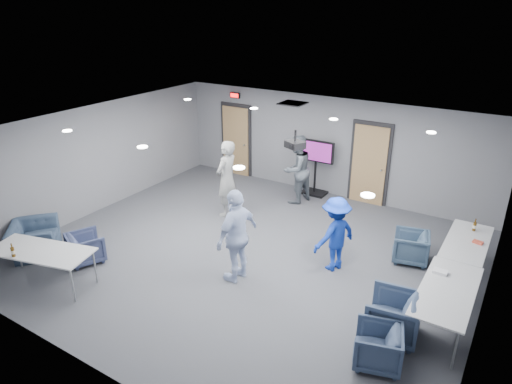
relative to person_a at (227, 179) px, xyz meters
The scene contains 29 objects.
floor 2.26m from the person_a, 41.81° to the right, with size 9.00×9.00×0.00m, color #3E4147.
ceiling 2.68m from the person_a, 41.81° to the right, with size 9.00×9.00×0.00m, color white.
wall_back 3.07m from the person_a, 60.06° to the left, with size 9.00×0.02×2.70m, color slate.
wall_front 5.58m from the person_a, 74.16° to the right, with size 9.00×0.02×2.70m, color slate.
wall_left 3.30m from the person_a, 155.46° to the right, with size 0.02×8.00×2.70m, color slate.
wall_right 6.18m from the person_a, 12.73° to the right, with size 0.02×8.00×2.70m, color slate.
door_left 2.99m from the person_a, 119.70° to the left, with size 1.06×0.17×2.24m.
door_right 3.76m from the person_a, 43.63° to the left, with size 1.06×0.17×2.24m.
exit_sign 3.32m from the person_a, 119.89° to the left, with size 0.32×0.08×0.16m.
hvac_diffuser 2.47m from the person_a, 54.68° to the left, with size 0.60×0.60×0.03m, color black.
downlights 2.67m from the person_a, 41.81° to the right, with size 6.18×3.78×0.02m.
person_a is the anchor object (origin of this frame).
person_b 1.97m from the person_a, 56.19° to the left, with size 0.89×0.69×1.83m, color slate.
person_c 2.92m from the person_a, 50.85° to the right, with size 1.09×0.45×1.86m, color silver.
person_d 3.41m from the person_a, 16.05° to the right, with size 0.99×0.57×1.54m, color #1936A4.
chair_right_a 4.56m from the person_a, ahead, with size 0.68×0.70×0.64m, color #374B60.
chair_right_b 5.43m from the person_a, 25.52° to the right, with size 0.80×0.82×0.75m, color #3A4965.
chair_right_c 5.79m from the person_a, 32.24° to the right, with size 0.67×0.69×0.63m, color #394862.
chair_front_a 3.65m from the person_a, 108.99° to the right, with size 0.67×0.69×0.62m, color #384061.
chair_front_b 4.48m from the person_a, 122.08° to the right, with size 1.05×0.91×0.68m, color #334358.
table_right_a 5.53m from the person_a, ahead, with size 0.75×1.81×0.73m.
table_right_b 5.78m from the person_a, 16.96° to the right, with size 0.82×1.97×0.73m.
table_front_left 4.52m from the person_a, 104.74° to the right, with size 2.08×1.27×0.73m.
bottle_front 4.94m from the person_a, 105.92° to the right, with size 0.07×0.07×0.27m.
bottle_right 5.61m from the person_a, ahead, with size 0.07×0.07×0.26m.
snack_box 5.71m from the person_a, ahead, with size 0.18×0.12×0.04m, color #CB4832.
wrapper 5.46m from the person_a, 13.14° to the right, with size 0.23×0.16×0.05m, color silver.
tv_stand 2.71m from the person_a, 61.61° to the left, with size 1.01×0.48×1.55m.
projector 2.79m from the person_a, 19.62° to the right, with size 0.43×0.41×0.36m.
Camera 1 is at (4.63, -7.15, 4.99)m, focal length 32.00 mm.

